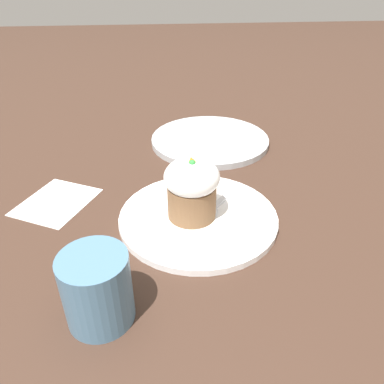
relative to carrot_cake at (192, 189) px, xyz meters
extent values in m
plane|color=#3D281E|center=(0.00, -0.01, -0.06)|extent=(4.00, 4.00, 0.00)
cylinder|color=white|center=(0.00, -0.01, -0.06)|extent=(0.25, 0.25, 0.01)
cylinder|color=brown|center=(0.00, 0.00, -0.02)|extent=(0.07, 0.07, 0.05)
ellipsoid|color=white|center=(0.00, 0.00, 0.02)|extent=(0.08, 0.08, 0.05)
cone|color=orange|center=(0.01, 0.00, 0.04)|extent=(0.02, 0.01, 0.01)
sphere|color=green|center=(0.00, 0.00, 0.04)|extent=(0.01, 0.01, 0.01)
cube|color=silver|center=(0.04, -0.05, -0.05)|extent=(0.06, 0.05, 0.00)
ellipsoid|color=silver|center=(0.00, -0.02, -0.05)|extent=(0.05, 0.05, 0.01)
cylinder|color=teal|center=(-0.17, 0.12, -0.02)|extent=(0.08, 0.08, 0.09)
torus|color=teal|center=(-0.13, 0.12, -0.02)|extent=(0.05, 0.01, 0.05)
cylinder|color=#B2B7BC|center=(0.29, -0.07, -0.05)|extent=(0.26, 0.26, 0.01)
cube|color=white|center=(0.08, 0.22, -0.06)|extent=(0.16, 0.15, 0.00)
camera|label=1|loc=(-0.47, 0.05, 0.29)|focal=35.00mm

